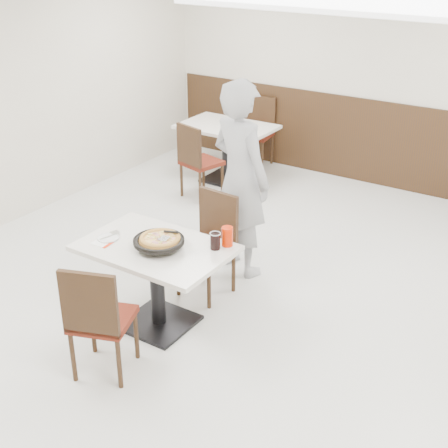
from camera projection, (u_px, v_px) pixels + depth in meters
The scene contains 20 objects.
floor at pixel (226, 301), 5.64m from camera, with size 7.00×7.00×0.00m, color #BABAB5.
wall_back at pixel (381, 76), 7.68m from camera, with size 6.00×0.04×2.80m, color beige.
wainscot_back at pixel (373, 143), 8.03m from camera, with size 5.90×0.03×1.10m, color black.
fluo_panel_b at pixel (334, 3), 2.57m from camera, with size 1.20×0.60×0.02m, color white.
main_table at pixel (157, 286), 5.16m from camera, with size 1.20×0.80×0.75m, color white, non-canonical shape.
chair_near at pixel (102, 316), 4.58m from camera, with size 0.42×0.42×0.95m, color black, non-canonical shape.
chair_far at pixel (206, 247), 5.57m from camera, with size 0.42×0.42×0.95m, color black, non-canonical shape.
trivet at pixel (167, 248), 4.93m from camera, with size 0.13×0.13×0.04m, color black.
pizza_pan at pixel (159, 244), 4.94m from camera, with size 0.33×0.33×0.01m, color black.
pizza at pixel (160, 240), 4.96m from camera, with size 0.34×0.34×0.02m, color tan.
pizza_server at pixel (164, 238), 4.92m from camera, with size 0.07×0.09×0.00m, color white.
napkin at pixel (102, 242), 5.06m from camera, with size 0.14×0.14×0.00m, color white.
side_plate at pixel (108, 238), 5.10m from camera, with size 0.17×0.17×0.01m, color silver.
fork at pixel (110, 236), 5.12m from camera, with size 0.02×0.18×0.00m, color white.
cola_glass at pixel (215, 241), 4.93m from camera, with size 0.08×0.08×0.13m, color black.
red_cup at pixel (227, 236), 4.98m from camera, with size 0.09×0.09×0.16m, color red.
diner_person at pixel (240, 179), 5.80m from camera, with size 0.69×0.45×1.88m, color #A5A6AA.
bg_table_left at pixel (227, 153), 8.20m from camera, with size 1.20×0.80×0.75m, color white, non-canonical shape.
bg_chair_left_near at pixel (202, 161), 7.64m from camera, with size 0.42×0.42×0.95m, color black, non-canonical shape.
bg_chair_left_far at pixel (256, 133), 8.65m from camera, with size 0.42×0.42×0.95m, color black, non-canonical shape.
Camera 1 is at (2.60, -4.02, 3.06)m, focal length 50.00 mm.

